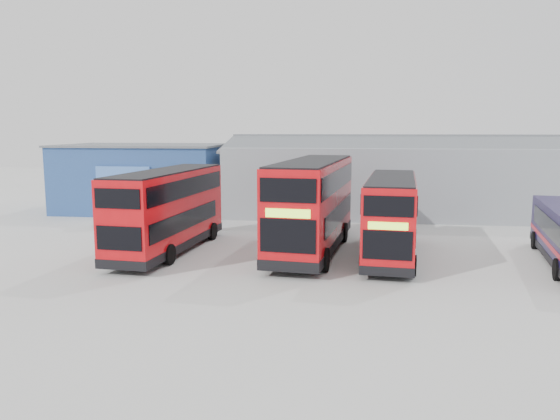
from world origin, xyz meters
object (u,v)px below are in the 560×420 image
at_px(maintenance_shed, 430,178).
at_px(double_decker_right, 391,218).
at_px(double_decker_left, 168,212).
at_px(panel_van, 114,203).
at_px(double_decker_centre, 312,207).
at_px(office_block, 144,177).

relative_size(maintenance_shed, double_decker_right, 3.15).
height_order(double_decker_left, panel_van, double_decker_left).
bearing_deg(double_decker_centre, maintenance_shed, 68.79).
xyz_separation_m(double_decker_centre, double_decker_right, (3.92, -0.82, -0.37)).
xyz_separation_m(maintenance_shed, double_decker_left, (-15.42, -16.01, -0.49)).
height_order(office_block, panel_van, office_block).
height_order(maintenance_shed, double_decker_left, maintenance_shed).
bearing_deg(maintenance_shed, office_block, -174.79).
bearing_deg(double_decker_right, double_decker_centre, 174.00).
distance_m(maintenance_shed, double_decker_centre, 17.04).
height_order(double_decker_centre, panel_van, double_decker_centre).
bearing_deg(office_block, panel_van, -91.90).
relative_size(double_decker_centre, double_decker_right, 1.19).
xyz_separation_m(maintenance_shed, double_decker_centre, (-8.02, -15.03, -0.23)).
relative_size(double_decker_right, panel_van, 1.78).
bearing_deg(maintenance_shed, double_decker_right, -104.51).
relative_size(double_decker_left, panel_van, 1.89).
height_order(double_decker_centre, double_decker_right, double_decker_centre).
xyz_separation_m(double_decker_left, double_decker_right, (11.32, 0.16, -0.12)).
bearing_deg(double_decker_left, maintenance_shed, -128.30).
bearing_deg(double_decker_centre, double_decker_right, -4.93).
bearing_deg(double_decker_left, office_block, -59.19).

